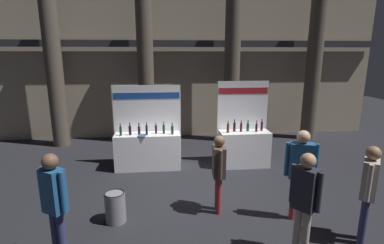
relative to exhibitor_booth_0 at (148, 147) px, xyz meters
The scene contains 10 objects.
ground_plane 2.40m from the exhibitor_booth_0, 52.68° to the right, with size 29.29×29.29×0.00m, color black.
hall_colonnade 4.28m from the exhibitor_booth_0, 65.97° to the left, with size 14.65×1.32×6.48m.
exhibitor_booth_0 is the anchor object (origin of this frame).
exhibitor_booth_1 2.78m from the exhibitor_booth_0, ahead, with size 1.49×0.66×2.44m.
trash_bin 2.80m from the exhibitor_booth_0, 100.38° to the right, with size 0.40×0.40×0.62m.
visitor_0 3.03m from the exhibitor_booth_0, 58.77° to the right, with size 0.26×0.54×1.64m.
visitor_1 4.85m from the exhibitor_booth_0, 57.04° to the right, with size 0.39×0.43×1.76m.
visitor_3 4.00m from the exhibitor_booth_0, 107.60° to the right, with size 0.43×0.38×1.79m.
visitor_4 4.32m from the exhibitor_booth_0, 44.51° to the right, with size 0.59×0.33×1.83m.
visitor_5 5.44m from the exhibitor_booth_0, 44.42° to the right, with size 0.41×0.44×1.75m.
Camera 1 is at (-0.92, -6.13, 3.22)m, focal length 27.20 mm.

